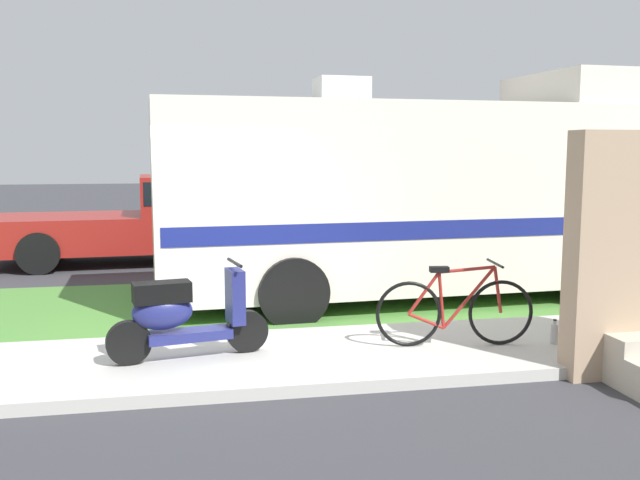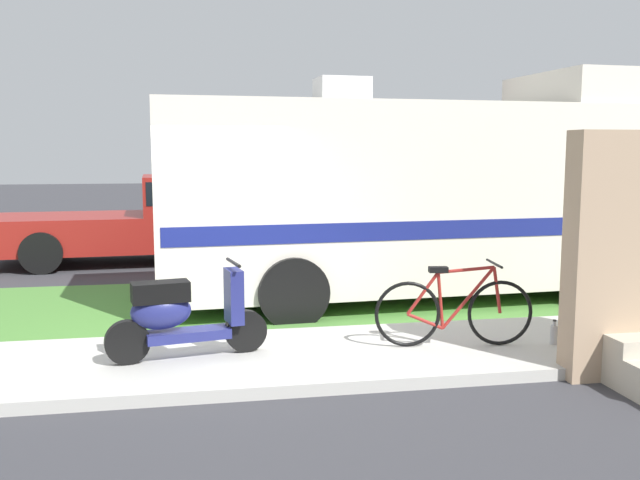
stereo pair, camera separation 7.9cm
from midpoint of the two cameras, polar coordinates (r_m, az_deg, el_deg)
The scene contains 9 objects.
ground_plane at distance 8.41m, azimuth -11.39°, elevation -8.00°, with size 80.00×80.00×0.00m, color #38383D.
sidewalk at distance 7.24m, azimuth -11.45°, elevation -10.04°, with size 24.00×2.00×0.12m.
grass_strip at distance 9.86m, azimuth -11.35°, elevation -5.48°, with size 24.00×3.40×0.08m.
motorhome_rv at distance 10.20m, azimuth 8.17°, elevation 3.81°, with size 7.54×2.76×3.35m.
scooter at distance 7.13m, azimuth -11.54°, elevation -6.01°, with size 1.63×0.59×0.97m.
bicycle at distance 7.59m, azimuth 10.75°, elevation -5.67°, with size 1.71×0.52×0.91m.
pickup_truck_near at distance 14.17m, azimuth -13.24°, elevation 1.97°, with size 5.39×2.39×1.71m.
pickup_truck_far at distance 18.05m, azimuth 4.22°, elevation 3.48°, with size 5.24×2.33×1.87m.
bottle_green at distance 8.00m, azimuth 18.45°, elevation -7.30°, with size 0.08×0.08×0.27m.
Camera 1 is at (0.06, -8.11, 2.21)m, focal length 38.89 mm.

